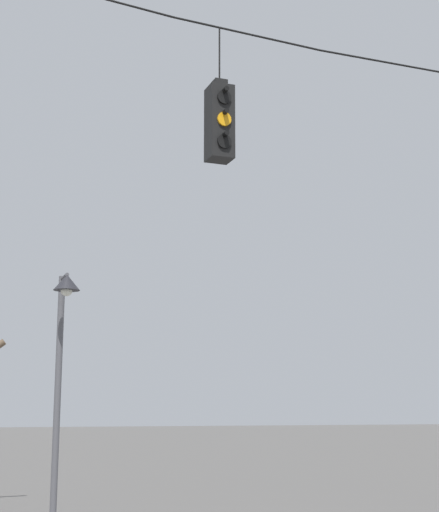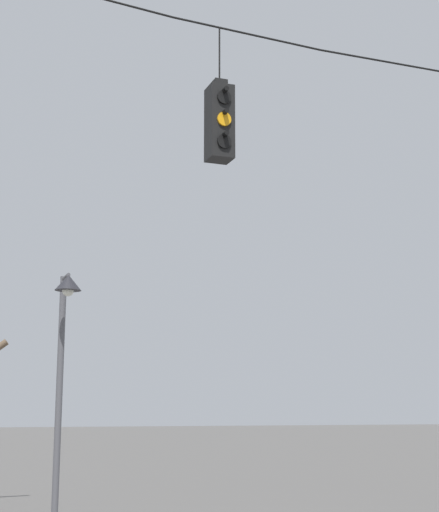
{
  "view_description": "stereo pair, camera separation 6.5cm",
  "coord_description": "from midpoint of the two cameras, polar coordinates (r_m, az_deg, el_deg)",
  "views": [
    {
      "loc": [
        -6.51,
        -9.71,
        2.11
      ],
      "look_at": [
        -2.79,
        -0.0,
        4.17
      ],
      "focal_mm": 55.0,
      "sensor_mm": 36.0,
      "label": 1
    },
    {
      "loc": [
        -6.45,
        -9.73,
        2.11
      ],
      "look_at": [
        -2.79,
        -0.0,
        4.17
      ],
      "focal_mm": 55.0,
      "sensor_mm": 36.0,
      "label": 2
    }
  ],
  "objects": [
    {
      "name": "traffic_light_over_intersection",
      "position": [
        11.13,
        -0.17,
        9.71
      ],
      "size": [
        0.34,
        0.58,
        1.98
      ],
      "color": "black"
    },
    {
      "name": "street_lamp",
      "position": [
        14.36,
        -11.48,
        -5.88
      ],
      "size": [
        0.47,
        0.82,
        4.55
      ],
      "color": "#515156",
      "rests_on": "ground_plane"
    },
    {
      "name": "span_wire",
      "position": [
        12.92,
        11.88,
        14.4
      ],
      "size": [
        16.27,
        0.03,
        0.61
      ],
      "color": "black"
    }
  ]
}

